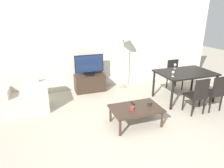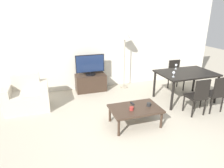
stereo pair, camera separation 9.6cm
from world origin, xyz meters
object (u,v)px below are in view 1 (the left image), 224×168
(armchair, at_px, (26,98))
(coffee_table, at_px, (136,109))
(cup_colored_far, at_px, (132,108))
(tv, at_px, (89,65))
(wine_glass_left, at_px, (173,73))
(tv_stand, at_px, (90,83))
(floor_lamp, at_px, (124,38))
(dining_table, at_px, (185,75))
(dining_chair_far, at_px, (174,73))
(dining_chair_near, at_px, (197,94))
(cup_white_near, at_px, (149,104))
(remote_primary, at_px, (133,103))
(dining_chair_near_right, at_px, (215,92))
(wine_glass_center, at_px, (175,65))

(armchair, xyz_separation_m, coffee_table, (2.19, -1.48, 0.04))
(cup_colored_far, bearing_deg, coffee_table, 32.27)
(tv, bearing_deg, wine_glass_left, -44.51)
(tv_stand, height_order, floor_lamp, floor_lamp)
(dining_table, xyz_separation_m, dining_chair_far, (0.25, 0.79, -0.20))
(tv, bearing_deg, dining_chair_near, -48.13)
(cup_white_near, bearing_deg, tv_stand, 109.42)
(armchair, bearing_deg, remote_primary, -30.34)
(tv_stand, relative_size, tv, 1.05)
(dining_table, bearing_deg, cup_white_near, -152.54)
(dining_table, xyz_separation_m, dining_chair_near_right, (0.25, -0.79, -0.20))
(remote_primary, xyz_separation_m, cup_white_near, (0.29, -0.20, 0.03))
(dining_table, distance_m, dining_chair_near_right, 0.86)
(dining_table, relative_size, dining_chair_near, 1.64)
(dining_chair_near, distance_m, remote_primary, 1.52)
(dining_table, relative_size, dining_chair_far, 1.64)
(armchair, distance_m, tv_stand, 1.86)
(wine_glass_left, bearing_deg, floor_lamp, 111.31)
(dining_chair_near_right, bearing_deg, dining_chair_near, 180.00)
(tv_stand, distance_m, remote_primary, 2.05)
(remote_primary, bearing_deg, coffee_table, -94.61)
(armchair, relative_size, tv, 1.20)
(coffee_table, distance_m, dining_chair_near, 1.53)
(tv, relative_size, cup_colored_far, 10.04)
(floor_lamp, xyz_separation_m, wine_glass_left, (0.63, -1.62, -0.64))
(dining_chair_near, height_order, cup_colored_far, dining_chair_near)
(cup_white_near, bearing_deg, dining_table, 27.46)
(cup_colored_far, bearing_deg, cup_white_near, 8.30)
(dining_chair_near_right, xyz_separation_m, wine_glass_center, (-0.33, 1.14, 0.39))
(dining_chair_near_right, relative_size, wine_glass_left, 6.03)
(armchair, height_order, tv, tv)
(wine_glass_left, bearing_deg, cup_colored_far, -156.07)
(cup_white_near, relative_size, wine_glass_left, 0.61)
(dining_chair_far, bearing_deg, cup_white_near, -137.87)
(dining_chair_near_right, xyz_separation_m, floor_lamp, (-1.44, 2.18, 1.03))
(dining_chair_far, xyz_separation_m, cup_colored_far, (-2.14, -1.62, -0.06))
(dining_chair_near_right, distance_m, cup_white_near, 1.72)
(floor_lamp, bearing_deg, tv_stand, 177.79)
(armchair, distance_m, tv, 1.92)
(armchair, distance_m, dining_chair_near_right, 4.49)
(remote_primary, bearing_deg, wine_glass_left, 15.31)
(dining_chair_near, relative_size, wine_glass_left, 6.03)
(dining_table, distance_m, wine_glass_center, 0.40)
(dining_table, bearing_deg, wine_glass_center, 102.44)
(dining_chair_near, height_order, cup_white_near, dining_chair_near)
(wine_glass_left, bearing_deg, dining_chair_near_right, -34.80)
(cup_white_near, bearing_deg, armchair, 149.13)
(remote_primary, bearing_deg, armchair, 149.66)
(armchair, relative_size, dining_table, 0.70)
(floor_lamp, xyz_separation_m, wine_glass_center, (1.11, -1.03, -0.64))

